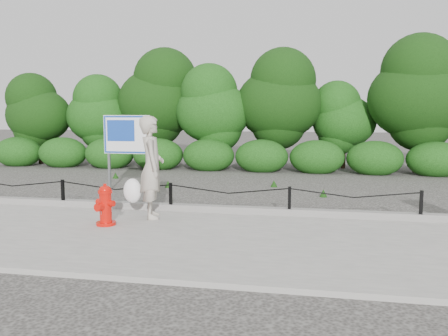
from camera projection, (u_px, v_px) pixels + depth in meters
ground at (171, 215)px, 10.07m from camera, size 90.00×90.00×0.00m
sidewalk at (135, 237)px, 8.12m from camera, size 14.00×4.00×0.08m
curb at (172, 207)px, 10.10m from camera, size 14.00×0.22×0.14m
chain_barrier at (171, 193)px, 10.02m from camera, size 10.06×0.06×0.60m
treeline at (255, 103)px, 18.37m from camera, size 20.05×3.83×4.81m
fire_hydrant at (105, 205)px, 8.75m from camera, size 0.46×0.47×0.78m
pedestrian at (151, 169)px, 9.32m from camera, size 0.89×0.86×2.02m
advertising_sign at (127, 138)px, 12.87m from camera, size 1.31×0.13×2.09m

